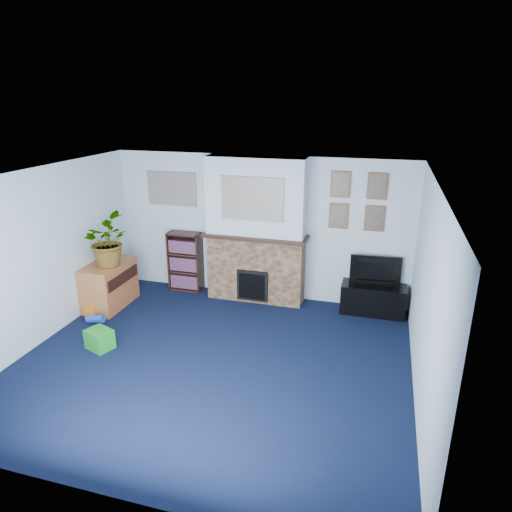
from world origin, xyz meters
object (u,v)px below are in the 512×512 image
(television, at_px, (376,271))
(bookshelf, at_px, (186,262))
(tv_stand, at_px, (373,300))
(sideboard, at_px, (109,286))

(television, relative_size, bookshelf, 0.75)
(tv_stand, xyz_separation_m, sideboard, (-4.18, -0.90, 0.12))
(tv_stand, xyz_separation_m, television, (0.00, 0.02, 0.48))
(sideboard, bearing_deg, bookshelf, 46.20)
(tv_stand, distance_m, television, 0.48)
(tv_stand, relative_size, sideboard, 1.06)
(bookshelf, bearing_deg, television, -1.00)
(television, bearing_deg, tv_stand, 85.61)
(television, xyz_separation_m, sideboard, (-4.18, -0.92, -0.35))
(bookshelf, bearing_deg, sideboard, -133.80)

